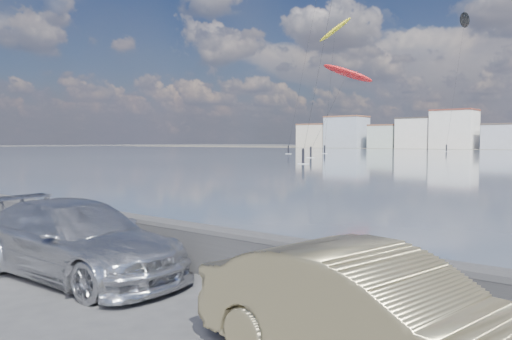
% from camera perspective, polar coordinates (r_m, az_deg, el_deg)
% --- Properties ---
extents(ground, '(700.00, 700.00, 0.00)m').
position_cam_1_polar(ground, '(9.98, -19.87, -13.56)').
color(ground, '#333335').
rests_on(ground, ground).
extents(seawall, '(400.00, 0.36, 1.08)m').
position_cam_1_polar(seawall, '(11.41, -8.12, -8.25)').
color(seawall, '#28282B').
rests_on(seawall, ground).
extents(car_silver, '(5.63, 2.55, 1.60)m').
position_cam_1_polar(car_silver, '(11.24, -19.87, -7.45)').
color(car_silver, silver).
rests_on(car_silver, ground).
extents(car_champagne, '(4.99, 2.41, 1.58)m').
position_cam_1_polar(car_champagne, '(6.26, 13.23, -16.12)').
color(car_champagne, tan).
rests_on(car_champagne, ground).
extents(kitesurfer_4, '(8.54, 9.87, 32.63)m').
position_cam_1_polar(kitesurfer_4, '(125.87, 9.01, 15.38)').
color(kitesurfer_4, yellow).
rests_on(kitesurfer_4, ground).
extents(kitesurfer_5, '(5.44, 17.07, 39.39)m').
position_cam_1_polar(kitesurfer_5, '(160.03, 22.72, 15.39)').
color(kitesurfer_5, black).
rests_on(kitesurfer_5, ground).
extents(kitesurfer_8, '(9.77, 15.95, 18.13)m').
position_cam_1_polar(kitesurfer_8, '(97.11, 10.39, 10.74)').
color(kitesurfer_8, red).
rests_on(kitesurfer_8, ground).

